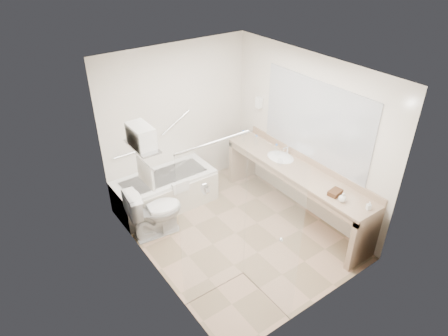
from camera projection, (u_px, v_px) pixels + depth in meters
floor at (236, 233)px, 6.00m from camera, size 3.20×3.20×0.00m
ceiling at (239, 70)px, 4.69m from camera, size 2.60×3.20×0.10m
wall_back at (177, 121)px, 6.45m from camera, size 2.60×0.10×2.50m
wall_front at (328, 224)px, 4.24m from camera, size 2.60×0.10×2.50m
wall_left at (149, 194)px, 4.70m from camera, size 0.10×3.20×2.50m
wall_right at (306, 136)px, 5.99m from camera, size 0.10×3.20×2.50m
bathtub at (165, 191)px, 6.47m from camera, size 1.60×0.73×0.59m
grab_bar_short at (126, 155)px, 6.11m from camera, size 0.40×0.03×0.03m
grab_bar_long at (176, 122)px, 6.40m from camera, size 0.53×0.03×0.33m
shower_enclosure at (242, 226)px, 4.49m from camera, size 0.96×0.91×2.11m
towel_shelf at (142, 142)px, 4.74m from camera, size 0.24×0.55×0.81m
vanity_counter at (296, 180)px, 6.07m from camera, size 0.55×2.70×0.95m
sink at (280, 159)px, 6.27m from camera, size 0.40×0.52×0.14m
faucet at (288, 150)px, 6.28m from camera, size 0.03×0.03×0.14m
mirror at (315, 121)px, 5.73m from camera, size 0.02×2.00×1.20m
hairdryer_unit at (259, 103)px, 6.59m from camera, size 0.08×0.10×0.18m
toilet at (155, 212)px, 5.81m from camera, size 0.85×0.54×0.79m
amenity_basket at (335, 193)px, 5.37m from camera, size 0.21×0.16×0.07m
soap_bottle_a at (368, 208)px, 5.10m from camera, size 0.09×0.13×0.05m
soap_bottle_b at (342, 198)px, 5.22m from camera, size 0.11×0.14×0.10m
water_bottle_left at (256, 140)px, 6.57m from camera, size 0.05×0.05×0.17m
water_bottle_mid at (276, 149)px, 6.31m from camera, size 0.05×0.05×0.17m
water_bottle_right at (243, 137)px, 6.65m from camera, size 0.06×0.06×0.20m
drinking_glass_near at (280, 162)px, 6.02m from camera, size 0.09×0.09×0.10m
drinking_glass_far at (277, 154)px, 6.24m from camera, size 0.08×0.08×0.09m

